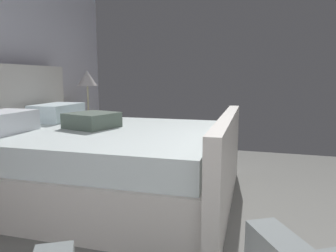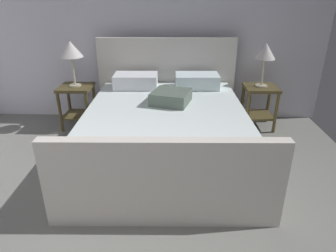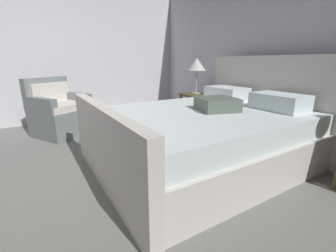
{
  "view_description": "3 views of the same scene",
  "coord_description": "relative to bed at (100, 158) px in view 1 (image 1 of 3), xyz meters",
  "views": [
    {
      "loc": [
        -2.16,
        0.59,
        1.09
      ],
      "look_at": [
        0.72,
        1.45,
        0.62
      ],
      "focal_mm": 33.36,
      "sensor_mm": 36.0,
      "label": 1
    },
    {
      "loc": [
        0.47,
        -1.13,
        1.77
      ],
      "look_at": [
        0.39,
        1.63,
        0.54
      ],
      "focal_mm": 32.01,
      "sensor_mm": 36.0,
      "label": 2
    },
    {
      "loc": [
        2.28,
        0.38,
        1.14
      ],
      "look_at": [
        0.68,
        1.31,
        0.62
      ],
      "focal_mm": 24.2,
      "sensor_mm": 36.0,
      "label": 3
    }
  ],
  "objects": [
    {
      "name": "bed",
      "position": [
        0.0,
        0.0,
        0.0
      ],
      "size": [
        1.96,
        2.34,
        1.22
      ],
      "color": "silver",
      "rests_on": "ground"
    },
    {
      "name": "nightstand_right",
      "position": [
        1.27,
        0.87,
        0.05
      ],
      "size": [
        0.44,
        0.44,
        0.6
      ],
      "color": "#4D4123",
      "rests_on": "ground"
    },
    {
      "name": "table_lamp_right",
      "position": [
        1.27,
        0.87,
        0.71
      ],
      "size": [
        0.27,
        0.27,
        0.58
      ],
      "color": "#B7B293",
      "rests_on": "nightstand_right"
    }
  ]
}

